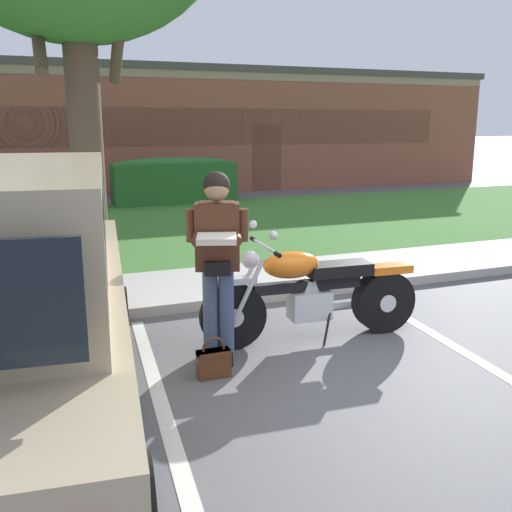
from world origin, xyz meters
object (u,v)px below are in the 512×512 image
handbag (214,361)px  hedge_left (3,186)px  rider_person (218,253)px  hedge_center_left (174,180)px  brick_building (73,129)px  motorcycle (320,292)px

handbag → hedge_left: bearing=100.5°
rider_person → hedge_center_left: size_ratio=0.54×
brick_building → rider_person: bearing=-90.3°
brick_building → hedge_center_left: bearing=-73.1°
hedge_center_left → brick_building: bearing=106.9°
hedge_center_left → brick_building: (-1.96, 6.43, 1.25)m
handbag → rider_person: bearing=64.4°
hedge_left → brick_building: brick_building is taller
hedge_center_left → handbag: bearing=-101.8°
rider_person → handbag: (-0.14, -0.29, -0.86)m
motorcycle → rider_person: rider_person is taller
hedge_center_left → motorcycle: bearing=-95.3°
motorcycle → rider_person: (-1.11, -0.20, 0.53)m
motorcycle → hedge_center_left: size_ratio=0.71×
rider_person → handbag: 0.92m
motorcycle → hedge_center_left: 9.97m
hedge_left → brick_building: (2.14, 6.43, 1.25)m
hedge_center_left → brick_building: brick_building is taller
handbag → hedge_center_left: (2.17, 10.42, 0.51)m
motorcycle → hedge_left: (-3.18, 9.92, 0.17)m
motorcycle → hedge_left: bearing=107.8°
motorcycle → hedge_left: size_ratio=0.78×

